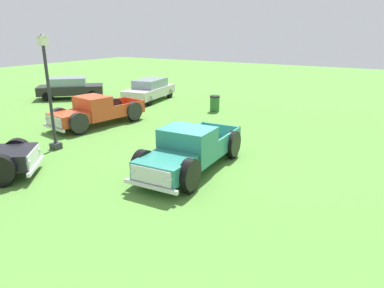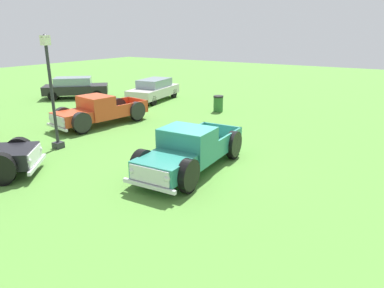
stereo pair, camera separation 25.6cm
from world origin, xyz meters
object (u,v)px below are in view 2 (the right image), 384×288
object	(u,v)px
pickup_truck_foreground	(187,152)
pickup_truck_behind_left	(96,112)
trash_can	(218,104)
sedan_distant_b	(75,87)
lamp_post_far	(52,91)
sedan_distant_a	(154,89)

from	to	relation	value
pickup_truck_foreground	pickup_truck_behind_left	bearing A→B (deg)	69.99
pickup_truck_behind_left	trash_can	bearing A→B (deg)	-30.53
sedan_distant_b	lamp_post_far	distance (m)	11.74
pickup_truck_behind_left	sedan_distant_a	bearing A→B (deg)	14.37
trash_can	pickup_truck_behind_left	bearing A→B (deg)	149.47
pickup_truck_behind_left	sedan_distant_a	xyz separation A→B (m)	(6.85, 1.76, 0.05)
lamp_post_far	trash_can	bearing A→B (deg)	-13.28
pickup_truck_foreground	lamp_post_far	distance (m)	6.11
pickup_truck_foreground	pickup_truck_behind_left	distance (m)	7.71
pickup_truck_foreground	sedan_distant_b	xyz separation A→B (m)	(7.24, 14.34, 0.04)
lamp_post_far	pickup_truck_foreground	bearing A→B (deg)	-83.12
sedan_distant_a	pickup_truck_foreground	bearing A→B (deg)	-136.53
pickup_truck_foreground	sedan_distant_b	world-z (taller)	pickup_truck_foreground
trash_can	sedan_distant_b	bearing A→B (deg)	98.35
lamp_post_far	sedan_distant_b	bearing A→B (deg)	46.92
sedan_distant_a	sedan_distant_b	world-z (taller)	sedan_distant_b
pickup_truck_behind_left	trash_can	size ratio (longest dim) A/B	5.40
sedan_distant_b	pickup_truck_behind_left	bearing A→B (deg)	-122.93
sedan_distant_b	lamp_post_far	size ratio (longest dim) A/B	0.98
sedan_distant_b	lamp_post_far	xyz separation A→B (m)	(-7.94, -8.49, 1.58)
pickup_truck_behind_left	sedan_distant_b	xyz separation A→B (m)	(4.60, 7.10, 0.05)
sedan_distant_a	trash_can	bearing A→B (deg)	-97.19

